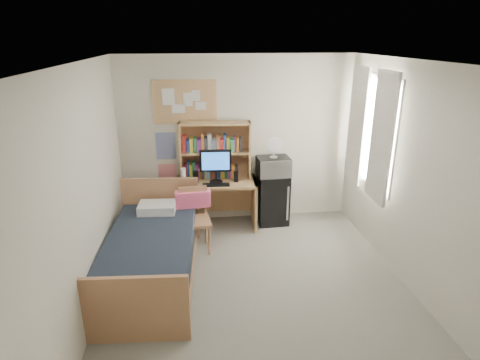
{
  "coord_description": "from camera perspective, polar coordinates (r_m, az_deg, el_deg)",
  "views": [
    {
      "loc": [
        -0.7,
        -3.95,
        2.84
      ],
      "look_at": [
        -0.06,
        1.2,
        0.97
      ],
      "focal_mm": 30.0,
      "sensor_mm": 36.0,
      "label": 1
    }
  ],
  "objects": [
    {
      "name": "curtain_right",
      "position": [
        6.18,
        16.3,
        7.47
      ],
      "size": [
        0.04,
        0.55,
        1.7
      ],
      "primitive_type": "cube",
      "color": "silver",
      "rests_on": "wall_right"
    },
    {
      "name": "floor",
      "position": [
        4.92,
        2.51,
        -15.56
      ],
      "size": [
        3.6,
        4.2,
        0.02
      ],
      "primitive_type": "cube",
      "color": "gray",
      "rests_on": "ground"
    },
    {
      "name": "microwave",
      "position": [
        6.2,
        4.76,
        1.96
      ],
      "size": [
        0.5,
        0.39,
        0.28
      ],
      "primitive_type": "cube",
      "rotation": [
        0.0,
        0.0,
        0.04
      ],
      "color": "silver",
      "rests_on": "mini_fridge"
    },
    {
      "name": "water_bottle",
      "position": [
        5.98,
        -8.05,
        0.58
      ],
      "size": [
        0.08,
        0.08,
        0.25
      ],
      "primitive_type": "cylinder",
      "rotation": [
        0.0,
        0.0,
        -0.06
      ],
      "color": "white",
      "rests_on": "desk"
    },
    {
      "name": "desk",
      "position": [
        6.24,
        -3.37,
        -3.4
      ],
      "size": [
        1.25,
        0.68,
        0.76
      ],
      "primitive_type": "cube",
      "rotation": [
        0.0,
        0.0,
        -0.06
      ],
      "color": "tan",
      "rests_on": "floor"
    },
    {
      "name": "hutch",
      "position": [
        6.11,
        -3.54,
        4.22
      ],
      "size": [
        1.08,
        0.33,
        0.87
      ],
      "primitive_type": "cube",
      "rotation": [
        0.0,
        0.0,
        -0.06
      ],
      "color": "tan",
      "rests_on": "desk"
    },
    {
      "name": "poster_wave",
      "position": [
        6.26,
        -10.52,
        4.79
      ],
      "size": [
        0.3,
        0.01,
        0.42
      ],
      "primitive_type": "cube",
      "color": "#253694",
      "rests_on": "wall_back"
    },
    {
      "name": "monitor",
      "position": [
        5.97,
        -3.48,
        1.94
      ],
      "size": [
        0.47,
        0.06,
        0.5
      ],
      "primitive_type": "cube",
      "rotation": [
        0.0,
        0.0,
        -0.06
      ],
      "color": "black",
      "rests_on": "desk"
    },
    {
      "name": "keyboard",
      "position": [
        5.91,
        -3.42,
        -0.68
      ],
      "size": [
        0.41,
        0.15,
        0.02
      ],
      "primitive_type": "cube",
      "rotation": [
        0.0,
        0.0,
        -0.06
      ],
      "color": "black",
      "rests_on": "desk"
    },
    {
      "name": "desk_fan",
      "position": [
        6.12,
        4.83,
        4.51
      ],
      "size": [
        0.24,
        0.24,
        0.29
      ],
      "primitive_type": "cylinder",
      "rotation": [
        0.0,
        0.0,
        0.04
      ],
      "color": "white",
      "rests_on": "microwave"
    },
    {
      "name": "bulletin_board",
      "position": [
        6.11,
        -7.87,
        10.99
      ],
      "size": [
        0.94,
        0.03,
        0.64
      ],
      "primitive_type": "cube",
      "color": "tan",
      "rests_on": "wall_back"
    },
    {
      "name": "speaker_right",
      "position": [
        6.03,
        -0.59,
        0.5
      ],
      "size": [
        0.07,
        0.07,
        0.17
      ],
      "primitive_type": "cube",
      "rotation": [
        0.0,
        0.0,
        -0.06
      ],
      "color": "black",
      "rests_on": "desk"
    },
    {
      "name": "window_unit",
      "position": [
        5.84,
        18.07,
        6.59
      ],
      "size": [
        0.1,
        1.4,
        1.7
      ],
      "primitive_type": "cube",
      "color": "white",
      "rests_on": "wall_right"
    },
    {
      "name": "desk_chair",
      "position": [
        5.55,
        -6.4,
        -5.81
      ],
      "size": [
        0.49,
        0.49,
        0.9
      ],
      "primitive_type": "cube",
      "rotation": [
        0.0,
        0.0,
        0.09
      ],
      "color": "#B17E54",
      "rests_on": "floor"
    },
    {
      "name": "wall_back",
      "position": [
        6.28,
        -0.44,
        5.65
      ],
      "size": [
        3.6,
        0.04,
        2.6
      ],
      "primitive_type": "cube",
      "color": "silver",
      "rests_on": "floor"
    },
    {
      "name": "wall_left",
      "position": [
        4.38,
        -21.13,
        -2.13
      ],
      "size": [
        0.04,
        4.2,
        2.6
      ],
      "primitive_type": "cube",
      "color": "silver",
      "rests_on": "floor"
    },
    {
      "name": "bed",
      "position": [
        5.07,
        -12.59,
        -10.87
      ],
      "size": [
        1.19,
        2.17,
        0.58
      ],
      "primitive_type": "cube",
      "rotation": [
        0.0,
        0.0,
        -0.07
      ],
      "color": "black",
      "rests_on": "floor"
    },
    {
      "name": "ceiling",
      "position": [
        4.02,
        3.09,
        16.39
      ],
      "size": [
        3.6,
        4.2,
        0.02
      ],
      "primitive_type": "cube",
      "color": "white",
      "rests_on": "wall_back"
    },
    {
      "name": "wall_front",
      "position": [
        2.51,
        11.25,
        -18.49
      ],
      "size": [
        3.6,
        0.04,
        2.6
      ],
      "primitive_type": "cube",
      "color": "silver",
      "rests_on": "floor"
    },
    {
      "name": "hoodie",
      "position": [
        5.63,
        -6.71,
        -2.69
      ],
      "size": [
        0.5,
        0.19,
        0.23
      ],
      "primitive_type": "cube",
      "rotation": [
        0.0,
        0.0,
        0.09
      ],
      "color": "#F15B86",
      "rests_on": "desk_chair"
    },
    {
      "name": "poster_japan",
      "position": [
        6.4,
        -10.26,
        0.72
      ],
      "size": [
        0.28,
        0.01,
        0.36
      ],
      "primitive_type": "cube",
      "color": "red",
      "rests_on": "wall_back"
    },
    {
      "name": "speaker_left",
      "position": [
        6.02,
        -6.3,
        0.43
      ],
      "size": [
        0.08,
        0.08,
        0.18
      ],
      "primitive_type": "cube",
      "rotation": [
        0.0,
        0.0,
        -0.06
      ],
      "color": "black",
      "rests_on": "desk"
    },
    {
      "name": "pillow",
      "position": [
        5.58,
        -11.69,
        -3.86
      ],
      "size": [
        0.52,
        0.38,
        0.12
      ],
      "primitive_type": "cube",
      "rotation": [
        0.0,
        0.0,
        -0.07
      ],
      "color": "white",
      "rests_on": "bed"
    },
    {
      "name": "wall_right",
      "position": [
        4.92,
        23.91,
        -0.16
      ],
      "size": [
        0.04,
        4.2,
        2.6
      ],
      "primitive_type": "cube",
      "color": "silver",
      "rests_on": "floor"
    },
    {
      "name": "curtain_left",
      "position": [
        5.47,
        19.49,
        5.6
      ],
      "size": [
        0.04,
        0.55,
        1.7
      ],
      "primitive_type": "cube",
      "color": "silver",
      "rests_on": "wall_right"
    },
    {
      "name": "mini_fridge",
      "position": [
        6.4,
        4.58,
        -2.62
      ],
      "size": [
        0.49,
        0.49,
        0.8
      ],
      "primitive_type": "cube",
      "rotation": [
        0.0,
        0.0,
        0.04
      ],
      "color": "black",
      "rests_on": "floor"
    }
  ]
}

